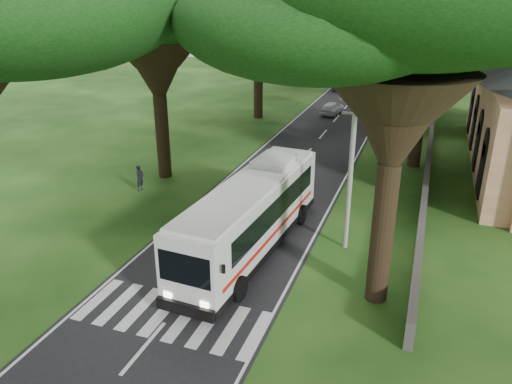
{
  "coord_description": "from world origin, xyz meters",
  "views": [
    {
      "loc": [
        8.66,
        -16.33,
        12.07
      ],
      "look_at": [
        0.66,
        6.3,
        2.2
      ],
      "focal_mm": 35.0,
      "sensor_mm": 36.0,
      "label": 1
    }
  ],
  "objects_px": {
    "pole_mid": "(392,91)",
    "distant_car_a": "(332,108)",
    "distant_car_b": "(338,85)",
    "pole_near": "(351,168)",
    "pedestrian": "(140,178)",
    "distant_car_c": "(394,72)",
    "pole_far": "(408,60)",
    "coach_bus": "(251,214)"
  },
  "relations": [
    {
      "from": "pole_mid",
      "to": "distant_car_a",
      "type": "height_order",
      "value": "pole_mid"
    },
    {
      "from": "pole_far",
      "to": "distant_car_b",
      "type": "relative_size",
      "value": 2.16
    },
    {
      "from": "distant_car_c",
      "to": "pedestrian",
      "type": "height_order",
      "value": "pedestrian"
    },
    {
      "from": "distant_car_b",
      "to": "pedestrian",
      "type": "relative_size",
      "value": 2.24
    },
    {
      "from": "pole_near",
      "to": "pedestrian",
      "type": "relative_size",
      "value": 4.83
    },
    {
      "from": "pole_far",
      "to": "distant_car_a",
      "type": "relative_size",
      "value": 2.09
    },
    {
      "from": "distant_car_b",
      "to": "distant_car_a",
      "type": "bearing_deg",
      "value": -92.09
    },
    {
      "from": "distant_car_b",
      "to": "coach_bus",
      "type": "bearing_deg",
      "value": -95.17
    },
    {
      "from": "pole_near",
      "to": "pole_far",
      "type": "bearing_deg",
      "value": 90.0
    },
    {
      "from": "coach_bus",
      "to": "distant_car_a",
      "type": "distance_m",
      "value": 29.66
    },
    {
      "from": "pole_near",
      "to": "distant_car_a",
      "type": "distance_m",
      "value": 28.62
    },
    {
      "from": "distant_car_a",
      "to": "pedestrian",
      "type": "distance_m",
      "value": 25.63
    },
    {
      "from": "pole_near",
      "to": "distant_car_c",
      "type": "xyz_separation_m",
      "value": [
        -2.5,
        53.66,
        -3.57
      ]
    },
    {
      "from": "coach_bus",
      "to": "distant_car_b",
      "type": "bearing_deg",
      "value": 99.32
    },
    {
      "from": "distant_car_b",
      "to": "pole_near",
      "type": "bearing_deg",
      "value": -89.03
    },
    {
      "from": "pole_far",
      "to": "distant_car_c",
      "type": "bearing_deg",
      "value": 100.37
    },
    {
      "from": "pole_mid",
      "to": "distant_car_a",
      "type": "distance_m",
      "value": 10.55
    },
    {
      "from": "pole_near",
      "to": "distant_car_c",
      "type": "bearing_deg",
      "value": 92.67
    },
    {
      "from": "pedestrian",
      "to": "pole_mid",
      "type": "bearing_deg",
      "value": -32.43
    },
    {
      "from": "pole_mid",
      "to": "coach_bus",
      "type": "bearing_deg",
      "value": -101.18
    },
    {
      "from": "coach_bus",
      "to": "distant_car_b",
      "type": "xyz_separation_m",
      "value": [
        -3.92,
        42.87,
        -1.3
      ]
    },
    {
      "from": "coach_bus",
      "to": "distant_car_b",
      "type": "relative_size",
      "value": 3.34
    },
    {
      "from": "coach_bus",
      "to": "pedestrian",
      "type": "height_order",
      "value": "coach_bus"
    },
    {
      "from": "coach_bus",
      "to": "distant_car_a",
      "type": "bearing_deg",
      "value": 97.92
    },
    {
      "from": "pole_far",
      "to": "pole_near",
      "type": "bearing_deg",
      "value": -90.0
    },
    {
      "from": "coach_bus",
      "to": "pedestrian",
      "type": "relative_size",
      "value": 7.49
    },
    {
      "from": "pole_mid",
      "to": "coach_bus",
      "type": "relative_size",
      "value": 0.64
    },
    {
      "from": "coach_bus",
      "to": "distant_car_a",
      "type": "xyz_separation_m",
      "value": [
        -1.98,
        29.56,
        -1.26
      ]
    },
    {
      "from": "pole_mid",
      "to": "pole_far",
      "type": "distance_m",
      "value": 20.0
    },
    {
      "from": "pole_far",
      "to": "distant_car_c",
      "type": "distance_m",
      "value": 14.34
    },
    {
      "from": "pole_far",
      "to": "coach_bus",
      "type": "height_order",
      "value": "pole_far"
    },
    {
      "from": "pole_near",
      "to": "pole_far",
      "type": "xyz_separation_m",
      "value": [
        0.0,
        40.0,
        0.0
      ]
    },
    {
      "from": "pole_mid",
      "to": "distant_car_b",
      "type": "bearing_deg",
      "value": 111.42
    },
    {
      "from": "distant_car_a",
      "to": "distant_car_c",
      "type": "height_order",
      "value": "distant_car_a"
    },
    {
      "from": "pole_near",
      "to": "pole_far",
      "type": "distance_m",
      "value": 40.0
    },
    {
      "from": "distant_car_a",
      "to": "distant_car_b",
      "type": "relative_size",
      "value": 1.03
    },
    {
      "from": "pole_mid",
      "to": "distant_car_b",
      "type": "xyz_separation_m",
      "value": [
        -8.24,
        21.02,
        -3.54
      ]
    },
    {
      "from": "pole_near",
      "to": "pole_mid",
      "type": "xyz_separation_m",
      "value": [
        0.0,
        20.0,
        0.0
      ]
    },
    {
      "from": "pole_near",
      "to": "distant_car_b",
      "type": "distance_m",
      "value": 41.98
    },
    {
      "from": "pole_far",
      "to": "distant_car_a",
      "type": "xyz_separation_m",
      "value": [
        -6.3,
        -12.3,
        -3.5
      ]
    },
    {
      "from": "distant_car_c",
      "to": "pedestrian",
      "type": "xyz_separation_m",
      "value": [
        -11.21,
        -50.5,
        0.21
      ]
    },
    {
      "from": "pole_far",
      "to": "pedestrian",
      "type": "distance_m",
      "value": 39.44
    }
  ]
}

